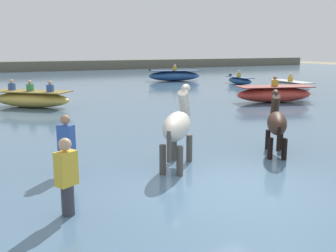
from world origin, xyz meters
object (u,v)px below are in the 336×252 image
(horse_lead_pinto, at_px, (178,128))
(person_onlooker_right, at_px, (67,151))
(boat_mid_outer, at_px, (274,94))
(person_spectator_far, at_px, (67,186))
(boat_near_starboard, at_px, (291,86))
(boat_distant_east, at_px, (174,76))
(boat_far_offshore, at_px, (240,80))
(horse_trailing_dark_bay, at_px, (276,124))
(boat_far_inshore, at_px, (32,99))

(horse_lead_pinto, distance_m, person_onlooker_right, 2.38)
(boat_mid_outer, height_order, person_spectator_far, boat_mid_outer)
(boat_near_starboard, bearing_deg, horse_lead_pinto, -141.79)
(boat_distant_east, distance_m, boat_near_starboard, 9.85)
(horse_lead_pinto, xyz_separation_m, person_spectator_far, (-2.70, -1.48, -0.39))
(boat_mid_outer, bearing_deg, boat_distant_east, 85.05)
(boat_distant_east, distance_m, boat_far_offshore, 5.36)
(horse_trailing_dark_bay, distance_m, boat_mid_outer, 9.42)
(boat_far_inshore, relative_size, boat_far_offshore, 1.37)
(horse_lead_pinto, bearing_deg, boat_distant_east, 63.15)
(horse_trailing_dark_bay, height_order, boat_far_inshore, horse_trailing_dark_bay)
(horse_lead_pinto, bearing_deg, boat_mid_outer, 38.18)
(person_onlooker_right, bearing_deg, horse_trailing_dark_bay, -8.17)
(person_spectator_far, bearing_deg, boat_near_starboard, 36.73)
(horse_trailing_dark_bay, relative_size, person_spectator_far, 1.16)
(horse_lead_pinto, height_order, person_spectator_far, horse_lead_pinto)
(person_onlooker_right, bearing_deg, boat_near_starboard, 32.35)
(horse_lead_pinto, xyz_separation_m, boat_far_offshore, (12.93, 15.20, -0.61))
(person_spectator_far, bearing_deg, boat_far_inshore, 85.64)
(boat_distant_east, relative_size, boat_mid_outer, 1.09)
(horse_trailing_dark_bay, bearing_deg, boat_distant_east, 69.77)
(boat_distant_east, relative_size, person_spectator_far, 2.61)
(horse_trailing_dark_bay, bearing_deg, boat_far_inshore, 112.84)
(boat_distant_east, xyz_separation_m, boat_far_offshore, (2.98, -4.45, -0.15))
(horse_lead_pinto, height_order, horse_trailing_dark_bay, horse_lead_pinto)
(boat_far_inshore, relative_size, boat_mid_outer, 0.90)
(horse_lead_pinto, xyz_separation_m, boat_distant_east, (9.95, 19.65, -0.46))
(boat_mid_outer, relative_size, person_onlooker_right, 2.40)
(horse_trailing_dark_bay, distance_m, boat_near_starboard, 14.80)
(boat_near_starboard, bearing_deg, boat_far_offshore, 92.15)
(boat_far_inshore, xyz_separation_m, boat_distant_east, (11.74, 9.23, 0.04))
(horse_lead_pinto, height_order, boat_far_inshore, horse_lead_pinto)
(boat_distant_east, relative_size, person_onlooker_right, 2.61)
(horse_trailing_dark_bay, distance_m, person_spectator_far, 5.52)
(person_spectator_far, bearing_deg, boat_far_offshore, 46.85)
(person_spectator_far, height_order, person_onlooker_right, same)
(boat_far_inshore, xyz_separation_m, person_onlooker_right, (-0.49, -9.84, 0.11))
(boat_far_inshore, bearing_deg, boat_far_offshore, 17.99)
(person_onlooker_right, bearing_deg, horse_lead_pinto, -14.09)
(boat_distant_east, bearing_deg, boat_mid_outer, -94.95)
(boat_far_offshore, relative_size, person_onlooker_right, 1.58)
(boat_distant_east, height_order, boat_near_starboard, boat_distant_east)
(horse_lead_pinto, xyz_separation_m, boat_mid_outer, (8.85, 6.96, -0.49))
(horse_trailing_dark_bay, distance_m, boat_distant_east, 21.09)
(boat_far_offshore, bearing_deg, horse_lead_pinto, -130.39)
(boat_far_inshore, distance_m, boat_mid_outer, 11.19)
(boat_near_starboard, relative_size, boat_mid_outer, 0.84)
(boat_mid_outer, bearing_deg, horse_lead_pinto, -141.82)
(boat_far_inshore, distance_m, person_onlooker_right, 9.86)
(boat_near_starboard, xyz_separation_m, boat_mid_outer, (-4.27, -3.37, 0.09))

